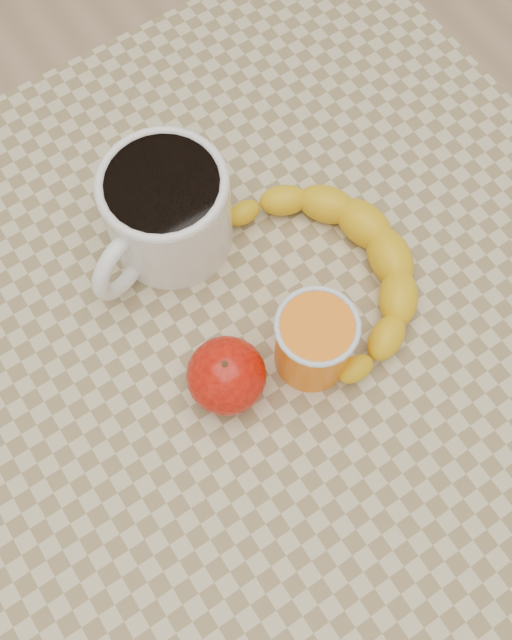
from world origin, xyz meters
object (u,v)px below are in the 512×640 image
coffee_mug (165,210)px  orange_juice_glass (314,342)px  table (256,355)px  apple (226,376)px  banana (335,271)px

coffee_mug → orange_juice_glass: (0.05, -0.19, -0.01)m
table → apple: apple is taller
coffee_mug → banana: bearing=-49.5°
table → banana: banana is taller
coffee_mug → orange_juice_glass: coffee_mug is taller
apple → banana: bearing=13.2°
apple → banana: (0.15, 0.04, -0.01)m
banana → coffee_mug: bearing=141.7°
apple → table: bearing=32.1°
table → apple: (-0.06, -0.04, 0.12)m
apple → banana: size_ratio=0.33×
table → coffee_mug: bearing=98.0°
coffee_mug → apple: size_ratio=1.92×
orange_juice_glass → table: bearing=115.8°
coffee_mug → apple: bearing=-102.7°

